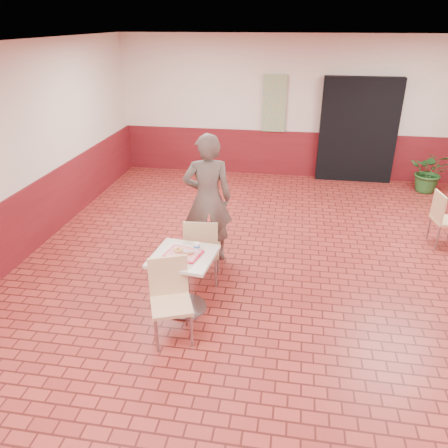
% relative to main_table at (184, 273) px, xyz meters
% --- Properties ---
extents(room_shell, '(8.01, 10.01, 3.01)m').
position_rel_main_table_xyz_m(room_shell, '(1.30, 0.37, 0.99)').
color(room_shell, maroon).
rests_on(room_shell, ground).
extents(wainscot_band, '(8.00, 10.00, 1.00)m').
position_rel_main_table_xyz_m(wainscot_band, '(1.30, 0.37, -0.01)').
color(wainscot_band, maroon).
rests_on(wainscot_band, ground).
extents(corridor_doorway, '(1.60, 0.22, 2.20)m').
position_rel_main_table_xyz_m(corridor_doorway, '(2.50, 5.25, 0.59)').
color(corridor_doorway, black).
rests_on(corridor_doorway, ground).
extents(promo_poster, '(0.50, 0.03, 1.20)m').
position_rel_main_table_xyz_m(promo_poster, '(0.70, 5.31, 1.09)').
color(promo_poster, gray).
rests_on(promo_poster, wainscot_band).
extents(main_table, '(0.71, 0.71, 0.75)m').
position_rel_main_table_xyz_m(main_table, '(0.00, 0.00, 0.00)').
color(main_table, beige).
rests_on(main_table, ground).
extents(chair_main_front, '(0.56, 0.56, 0.94)m').
position_rel_main_table_xyz_m(chair_main_front, '(-0.03, -0.50, 0.02)').
color(chair_main_front, '#D6AC80').
rests_on(chair_main_front, ground).
extents(chair_main_back, '(0.48, 0.48, 0.95)m').
position_rel_main_table_xyz_m(chair_main_back, '(0.09, 0.61, 0.02)').
color(chair_main_back, tan).
rests_on(chair_main_back, ground).
extents(customer, '(0.78, 0.60, 1.89)m').
position_rel_main_table_xyz_m(customer, '(0.04, 1.29, 0.44)').
color(customer, brown).
rests_on(customer, ground).
extents(serving_tray, '(0.40, 0.31, 0.03)m').
position_rel_main_table_xyz_m(serving_tray, '(0.00, 0.00, 0.26)').
color(serving_tray, red).
rests_on(serving_tray, main_table).
extents(ring_donut, '(0.13, 0.13, 0.04)m').
position_rel_main_table_xyz_m(ring_donut, '(-0.07, 0.03, 0.29)').
color(ring_donut, '#CF904B').
rests_on(ring_donut, serving_tray).
extents(long_john_donut, '(0.14, 0.09, 0.04)m').
position_rel_main_table_xyz_m(long_john_donut, '(0.06, -0.02, 0.29)').
color(long_john_donut, '#C6673A').
rests_on(long_john_donut, serving_tray).
extents(paper_cup, '(0.08, 0.08, 0.09)m').
position_rel_main_table_xyz_m(paper_cup, '(0.14, 0.09, 0.32)').
color(paper_cup, white).
rests_on(paper_cup, serving_tray).
extents(chair_second_left, '(0.45, 0.45, 0.86)m').
position_rel_main_table_xyz_m(chair_second_left, '(3.55, 2.32, -0.03)').
color(chair_second_left, '#E9CC8C').
rests_on(chair_second_left, ground).
extents(potted_plant, '(0.95, 0.89, 0.85)m').
position_rel_main_table_xyz_m(potted_plant, '(3.96, 4.75, -0.08)').
color(potted_plant, '#265B24').
rests_on(potted_plant, ground).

